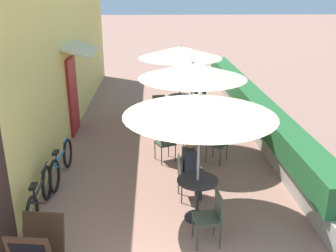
# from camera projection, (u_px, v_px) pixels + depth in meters

# --- Properties ---
(cafe_facade_wall) EXTENTS (0.98, 13.38, 4.20)m
(cafe_facade_wall) POSITION_uv_depth(u_px,v_px,m) (68.00, 55.00, 10.51)
(cafe_facade_wall) COLOR #E0CC6B
(cafe_facade_wall) RESTS_ON ground_plane
(planter_hedge) EXTENTS (0.60, 12.38, 1.01)m
(planter_hedge) POSITION_uv_depth(u_px,v_px,m) (250.00, 105.00, 11.28)
(planter_hedge) COLOR gray
(planter_hedge) RESTS_ON ground_plane
(patio_table_near) EXTENTS (0.71, 0.71, 0.76)m
(patio_table_near) POSITION_uv_depth(u_px,v_px,m) (197.00, 192.00, 6.47)
(patio_table_near) COLOR #28282D
(patio_table_near) RESTS_ON ground_plane
(patio_umbrella_near) EXTENTS (2.48, 2.48, 2.32)m
(patio_umbrella_near) POSITION_uv_depth(u_px,v_px,m) (200.00, 105.00, 5.93)
(patio_umbrella_near) COLOR #B7B7BC
(patio_umbrella_near) RESTS_ON ground_plane
(cafe_chair_near_left) EXTENTS (0.44, 0.44, 0.87)m
(cafe_chair_near_left) POSITION_uv_depth(u_px,v_px,m) (211.00, 214.00, 5.84)
(cafe_chair_near_left) COLOR #384238
(cafe_chair_near_left) RESTS_ON ground_plane
(cafe_chair_near_right) EXTENTS (0.44, 0.44, 0.87)m
(cafe_chair_near_right) POSITION_uv_depth(u_px,v_px,m) (186.00, 174.00, 7.11)
(cafe_chair_near_right) COLOR #384238
(cafe_chair_near_right) RESTS_ON ground_plane
(seated_patron_near_right) EXTENTS (0.43, 0.36, 1.25)m
(seated_patron_near_right) POSITION_uv_depth(u_px,v_px,m) (192.00, 166.00, 7.07)
(seated_patron_near_right) COLOR #23232D
(seated_patron_near_right) RESTS_ON ground_plane
(patio_table_mid) EXTENTS (0.71, 0.71, 0.76)m
(patio_table_mid) POSITION_uv_depth(u_px,v_px,m) (191.00, 135.00, 9.00)
(patio_table_mid) COLOR #28282D
(patio_table_mid) RESTS_ON ground_plane
(patio_umbrella_mid) EXTENTS (2.48, 2.48, 2.32)m
(patio_umbrella_mid) POSITION_uv_depth(u_px,v_px,m) (192.00, 71.00, 8.46)
(patio_umbrella_mid) COLOR #B7B7BC
(patio_umbrella_mid) RESTS_ON ground_plane
(cafe_chair_mid_left) EXTENTS (0.44, 0.44, 0.87)m
(cafe_chair_mid_left) POSITION_uv_depth(u_px,v_px,m) (188.00, 126.00, 9.66)
(cafe_chair_mid_left) COLOR #384238
(cafe_chair_mid_left) RESTS_ON ground_plane
(cafe_chair_mid_right) EXTENTS (0.53, 0.53, 0.87)m
(cafe_chair_mid_right) POSITION_uv_depth(u_px,v_px,m) (167.00, 141.00, 8.64)
(cafe_chair_mid_right) COLOR #384238
(cafe_chair_mid_right) RESTS_ON ground_plane
(cafe_chair_mid_back) EXTENTS (0.56, 0.56, 0.87)m
(cafe_chair_mid_back) POSITION_uv_depth(u_px,v_px,m) (219.00, 140.00, 8.71)
(cafe_chair_mid_back) COLOR #384238
(cafe_chair_mid_back) RESTS_ON ground_plane
(coffee_cup_mid) EXTENTS (0.07, 0.07, 0.09)m
(coffee_cup_mid) POSITION_uv_depth(u_px,v_px,m) (190.00, 122.00, 9.04)
(coffee_cup_mid) COLOR white
(coffee_cup_mid) RESTS_ON patio_table_mid
(patio_table_far) EXTENTS (0.71, 0.71, 0.76)m
(patio_table_far) POSITION_uv_depth(u_px,v_px,m) (180.00, 103.00, 11.54)
(patio_table_far) COLOR #28282D
(patio_table_far) RESTS_ON ground_plane
(patio_umbrella_far) EXTENTS (2.48, 2.48, 2.32)m
(patio_umbrella_far) POSITION_uv_depth(u_px,v_px,m) (180.00, 52.00, 11.01)
(patio_umbrella_far) COLOR #B7B7BC
(patio_umbrella_far) RESTS_ON ground_plane
(cafe_chair_far_left) EXTENTS (0.46, 0.46, 0.87)m
(cafe_chair_far_left) POSITION_uv_depth(u_px,v_px,m) (158.00, 105.00, 11.35)
(cafe_chair_far_left) COLOR #384238
(cafe_chair_far_left) RESTS_ON ground_plane
(cafe_chair_far_right) EXTENTS (0.46, 0.46, 0.87)m
(cafe_chair_far_right) POSITION_uv_depth(u_px,v_px,m) (201.00, 102.00, 11.74)
(cafe_chair_far_right) COLOR #384238
(cafe_chair_far_right) RESTS_ON ground_plane
(coffee_cup_far) EXTENTS (0.07, 0.07, 0.09)m
(coffee_cup_far) POSITION_uv_depth(u_px,v_px,m) (183.00, 94.00, 11.46)
(coffee_cup_far) COLOR white
(coffee_cup_far) RESTS_ON patio_table_far
(bicycle_leaning) EXTENTS (0.15, 1.79, 0.77)m
(bicycle_leaning) POSITION_uv_depth(u_px,v_px,m) (40.00, 197.00, 6.62)
(bicycle_leaning) COLOR black
(bicycle_leaning) RESTS_ON ground_plane
(bicycle_second) EXTENTS (0.11, 1.79, 0.76)m
(bicycle_second) POSITION_uv_depth(u_px,v_px,m) (61.00, 163.00, 7.93)
(bicycle_second) COLOR black
(bicycle_second) RESTS_ON ground_plane
(menu_board) EXTENTS (0.67, 0.70, 0.86)m
(menu_board) POSITION_uv_depth(u_px,v_px,m) (38.00, 251.00, 5.15)
(menu_board) COLOR #422819
(menu_board) RESTS_ON ground_plane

